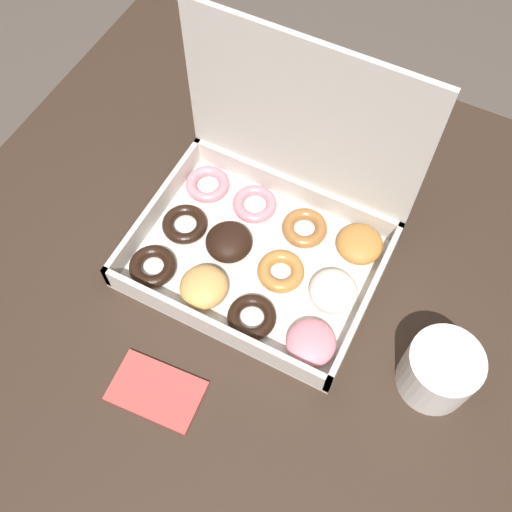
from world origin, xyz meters
TOP-DOWN VIEW (x-y plane):
  - ground_plane at (0.00, 0.00)m, footprint 8.00×8.00m
  - dining_table at (0.00, 0.00)m, footprint 0.94×0.94m
  - donut_box at (-0.01, 0.07)m, footprint 0.33×0.26m
  - coffee_mug at (0.26, -0.01)m, footprint 0.09×0.09m
  - paper_napkin at (-0.04, -0.18)m, footprint 0.12×0.08m

SIDE VIEW (x-z plane):
  - ground_plane at x=0.00m, z-range 0.00..0.00m
  - dining_table at x=0.00m, z-range 0.26..0.99m
  - paper_napkin at x=-0.04m, z-range 0.73..0.74m
  - coffee_mug at x=0.26m, z-range 0.74..0.82m
  - donut_box at x=-0.01m, z-range 0.64..0.93m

